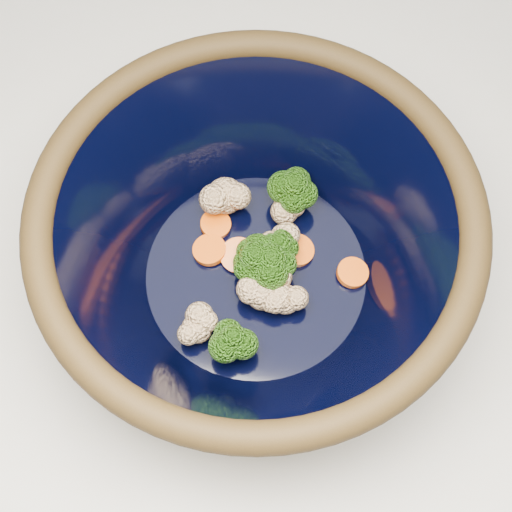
{
  "coord_description": "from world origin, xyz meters",
  "views": [
    {
      "loc": [
        -0.05,
        -0.28,
        1.52
      ],
      "look_at": [
        -0.09,
        -0.04,
        0.97
      ],
      "focal_mm": 50.0,
      "sensor_mm": 36.0,
      "label": 1
    }
  ],
  "objects": [
    {
      "name": "counter",
      "position": [
        0.0,
        0.0,
        0.45
      ],
      "size": [
        1.2,
        1.2,
        0.9
      ],
      "primitive_type": "cube",
      "color": "silver",
      "rests_on": "ground"
    },
    {
      "name": "mixing_bowl",
      "position": [
        -0.09,
        -0.04,
        0.99
      ],
      "size": [
        0.37,
        0.37,
        0.16
      ],
      "rotation": [
        0.0,
        0.0,
        -0.1
      ],
      "color": "black",
      "rests_on": "counter"
    },
    {
      "name": "vegetable_pile",
      "position": [
        -0.09,
        -0.03,
        0.96
      ],
      "size": [
        0.16,
        0.19,
        0.05
      ],
      "color": "#608442",
      "rests_on": "mixing_bowl"
    },
    {
      "name": "ground",
      "position": [
        0.0,
        0.0,
        0.0
      ],
      "size": [
        3.0,
        3.0,
        0.0
      ],
      "primitive_type": "plane",
      "color": "#9E7A54",
      "rests_on": "ground"
    }
  ]
}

